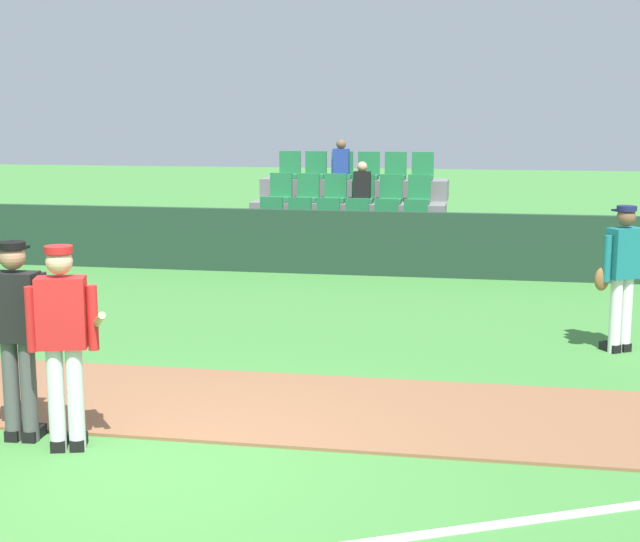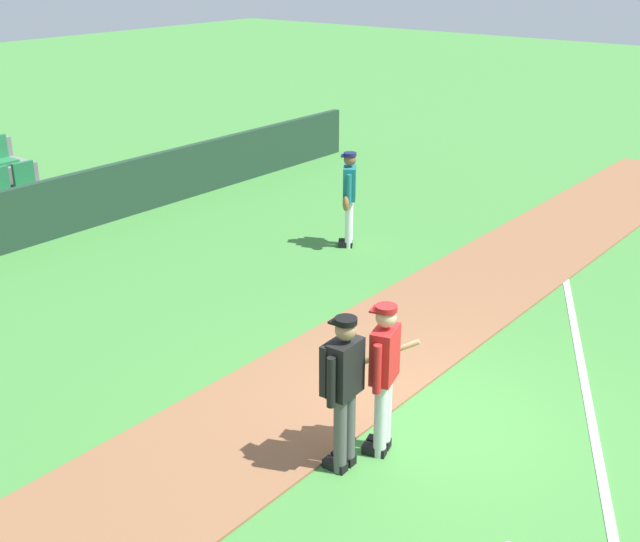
{
  "view_description": "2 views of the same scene",
  "coord_description": "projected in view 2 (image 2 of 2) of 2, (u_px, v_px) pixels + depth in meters",
  "views": [
    {
      "loc": [
        2.63,
        -6.66,
        2.84
      ],
      "look_at": [
        1.03,
        2.15,
        1.27
      ],
      "focal_mm": 51.04,
      "sensor_mm": 36.0,
      "label": 1
    },
    {
      "loc": [
        -7.17,
        -3.99,
        5.19
      ],
      "look_at": [
        0.57,
        2.16,
        1.22
      ],
      "focal_mm": 45.8,
      "sensor_mm": 36.0,
      "label": 2
    }
  ],
  "objects": [
    {
      "name": "ground_plane",
      "position": [
        435.0,
        426.0,
        9.45
      ],
      "size": [
        80.0,
        80.0,
        0.0
      ],
      "primitive_type": "plane",
      "color": "#42843A"
    },
    {
      "name": "batter_red_jersey",
      "position": [
        384.0,
        373.0,
        8.63
      ],
      "size": [
        0.74,
        0.7,
        1.76
      ],
      "color": "silver",
      "rests_on": "ground"
    },
    {
      "name": "foul_line_chalk",
      "position": [
        578.0,
        345.0,
        11.34
      ],
      "size": [
        10.78,
        5.46,
        0.01
      ],
      "primitive_type": "cube",
      "rotation": [
        0.0,
        0.0,
        0.46
      ],
      "color": "white",
      "rests_on": "ground"
    },
    {
      "name": "runner_teal_jersey",
      "position": [
        349.0,
        196.0,
        14.72
      ],
      "size": [
        0.62,
        0.45,
        1.76
      ],
      "color": "white",
      "rests_on": "ground"
    },
    {
      "name": "infield_dirt_path",
      "position": [
        325.0,
        382.0,
        10.38
      ],
      "size": [
        28.0,
        2.14,
        0.03
      ],
      "primitive_type": "cube",
      "color": "brown",
      "rests_on": "ground"
    },
    {
      "name": "umpire_home_plate",
      "position": [
        343.0,
        385.0,
        8.34
      ],
      "size": [
        0.59,
        0.32,
        1.76
      ],
      "color": "#4C4C4C",
      "rests_on": "ground"
    }
  ]
}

